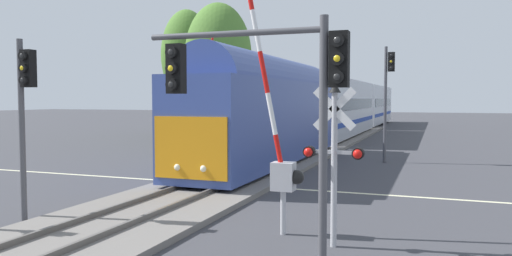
{
  "coord_description": "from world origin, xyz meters",
  "views": [
    {
      "loc": [
        7.89,
        -17.53,
        3.36
      ],
      "look_at": [
        -0.05,
        3.96,
        2.0
      ],
      "focal_mm": 34.53,
      "sensor_mm": 36.0,
      "label": 1
    }
  ],
  "objects_px": {
    "crossing_gate_near": "(280,151)",
    "pine_left_background": "(187,56)",
    "commuter_train": "(341,106)",
    "crossing_signal_mast": "(334,147)",
    "crossing_gate_far": "(196,123)",
    "traffic_signal_far_side": "(388,85)",
    "traffic_signal_median": "(24,100)",
    "traffic_signal_near_right": "(269,84)",
    "oak_behind_train": "(218,56)"
  },
  "relations": [
    {
      "from": "traffic_signal_median",
      "to": "oak_behind_train",
      "type": "xyz_separation_m",
      "value": [
        -5.35,
        24.15,
        3.3
      ]
    },
    {
      "from": "traffic_signal_median",
      "to": "pine_left_background",
      "type": "bearing_deg",
      "value": 110.55
    },
    {
      "from": "crossing_gate_far",
      "to": "traffic_signal_median",
      "type": "xyz_separation_m",
      "value": [
        1.7,
        -13.28,
        1.25
      ]
    },
    {
      "from": "traffic_signal_near_right",
      "to": "pine_left_background",
      "type": "bearing_deg",
      "value": 120.63
    },
    {
      "from": "oak_behind_train",
      "to": "commuter_train",
      "type": "bearing_deg",
      "value": 46.08
    },
    {
      "from": "pine_left_background",
      "to": "traffic_signal_near_right",
      "type": "bearing_deg",
      "value": -59.37
    },
    {
      "from": "traffic_signal_median",
      "to": "crossing_signal_mast",
      "type": "bearing_deg",
      "value": 4.44
    },
    {
      "from": "crossing_signal_mast",
      "to": "pine_left_background",
      "type": "relative_size",
      "value": 0.32
    },
    {
      "from": "crossing_gate_far",
      "to": "crossing_signal_mast",
      "type": "bearing_deg",
      "value": -51.72
    },
    {
      "from": "crossing_gate_far",
      "to": "crossing_gate_near",
      "type": "bearing_deg",
      "value": -54.69
    },
    {
      "from": "crossing_gate_far",
      "to": "traffic_signal_far_side",
      "type": "xyz_separation_m",
      "value": [
        9.67,
        3.03,
        1.97
      ]
    },
    {
      "from": "crossing_signal_mast",
      "to": "traffic_signal_near_right",
      "type": "relative_size",
      "value": 0.76
    },
    {
      "from": "commuter_train",
      "to": "crossing_signal_mast",
      "type": "xyz_separation_m",
      "value": [
        5.72,
        -31.72,
        -0.46
      ]
    },
    {
      "from": "commuter_train",
      "to": "pine_left_background",
      "type": "distance_m",
      "value": 14.8
    },
    {
      "from": "crossing_gate_far",
      "to": "traffic_signal_near_right",
      "type": "distance_m",
      "value": 17.44
    },
    {
      "from": "crossing_gate_near",
      "to": "pine_left_background",
      "type": "xyz_separation_m",
      "value": [
        -18.18,
        29.07,
        5.26
      ]
    },
    {
      "from": "crossing_gate_near",
      "to": "oak_behind_train",
      "type": "distance_m",
      "value": 26.33
    },
    {
      "from": "traffic_signal_near_right",
      "to": "pine_left_background",
      "type": "relative_size",
      "value": 0.42
    },
    {
      "from": "crossing_gate_far",
      "to": "pine_left_background",
      "type": "distance_m",
      "value": 20.29
    },
    {
      "from": "crossing_gate_far",
      "to": "traffic_signal_median",
      "type": "distance_m",
      "value": 13.44
    },
    {
      "from": "pine_left_background",
      "to": "oak_behind_train",
      "type": "distance_m",
      "value": 8.65
    },
    {
      "from": "commuter_train",
      "to": "crossing_gate_near",
      "type": "bearing_deg",
      "value": -82.2
    },
    {
      "from": "traffic_signal_median",
      "to": "traffic_signal_far_side",
      "type": "height_order",
      "value": "traffic_signal_far_side"
    },
    {
      "from": "crossing_gate_far",
      "to": "traffic_signal_far_side",
      "type": "bearing_deg",
      "value": 17.38
    },
    {
      "from": "traffic_signal_median",
      "to": "traffic_signal_far_side",
      "type": "bearing_deg",
      "value": 63.93
    },
    {
      "from": "crossing_gate_near",
      "to": "pine_left_background",
      "type": "distance_m",
      "value": 34.69
    },
    {
      "from": "crossing_gate_far",
      "to": "oak_behind_train",
      "type": "relative_size",
      "value": 0.63
    },
    {
      "from": "traffic_signal_median",
      "to": "oak_behind_train",
      "type": "height_order",
      "value": "oak_behind_train"
    },
    {
      "from": "commuter_train",
      "to": "crossing_gate_far",
      "type": "xyz_separation_m",
      "value": [
        -4.25,
        -19.08,
        -0.65
      ]
    },
    {
      "from": "crossing_signal_mast",
      "to": "crossing_gate_far",
      "type": "height_order",
      "value": "crossing_gate_far"
    },
    {
      "from": "crossing_gate_near",
      "to": "crossing_gate_far",
      "type": "relative_size",
      "value": 0.99
    },
    {
      "from": "crossing_signal_mast",
      "to": "traffic_signal_near_right",
      "type": "xyz_separation_m",
      "value": [
        -0.81,
        -2.13,
        1.36
      ]
    },
    {
      "from": "commuter_train",
      "to": "crossing_gate_near",
      "type": "xyz_separation_m",
      "value": [
        4.26,
        -31.1,
        -0.66
      ]
    },
    {
      "from": "oak_behind_train",
      "to": "traffic_signal_far_side",
      "type": "bearing_deg",
      "value": -30.51
    },
    {
      "from": "traffic_signal_near_right",
      "to": "oak_behind_train",
      "type": "xyz_separation_m",
      "value": [
        -12.81,
        25.64,
        3.01
      ]
    },
    {
      "from": "traffic_signal_near_right",
      "to": "traffic_signal_far_side",
      "type": "xyz_separation_m",
      "value": [
        0.51,
        17.79,
        0.43
      ]
    },
    {
      "from": "pine_left_background",
      "to": "crossing_signal_mast",
      "type": "bearing_deg",
      "value": -56.5
    },
    {
      "from": "crossing_signal_mast",
      "to": "traffic_signal_far_side",
      "type": "relative_size",
      "value": 0.61
    },
    {
      "from": "commuter_train",
      "to": "traffic_signal_far_side",
      "type": "height_order",
      "value": "traffic_signal_far_side"
    },
    {
      "from": "crossing_gate_far",
      "to": "oak_behind_train",
      "type": "xyz_separation_m",
      "value": [
        -3.65,
        10.88,
        4.55
      ]
    },
    {
      "from": "crossing_gate_near",
      "to": "oak_behind_train",
      "type": "relative_size",
      "value": 0.63
    },
    {
      "from": "commuter_train",
      "to": "crossing_signal_mast",
      "type": "distance_m",
      "value": 32.23
    },
    {
      "from": "commuter_train",
      "to": "traffic_signal_far_side",
      "type": "distance_m",
      "value": 17.0
    },
    {
      "from": "pine_left_background",
      "to": "traffic_signal_median",
      "type": "bearing_deg",
      "value": -69.45
    },
    {
      "from": "crossing_gate_near",
      "to": "oak_behind_train",
      "type": "height_order",
      "value": "oak_behind_train"
    },
    {
      "from": "traffic_signal_median",
      "to": "pine_left_background",
      "type": "relative_size",
      "value": 0.43
    },
    {
      "from": "crossing_gate_far",
      "to": "traffic_signal_median",
      "type": "relative_size",
      "value": 1.35
    },
    {
      "from": "crossing_signal_mast",
      "to": "commuter_train",
      "type": "bearing_deg",
      "value": 100.22
    },
    {
      "from": "traffic_signal_near_right",
      "to": "pine_left_background",
      "type": "height_order",
      "value": "pine_left_background"
    },
    {
      "from": "traffic_signal_far_side",
      "to": "oak_behind_train",
      "type": "height_order",
      "value": "oak_behind_train"
    }
  ]
}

